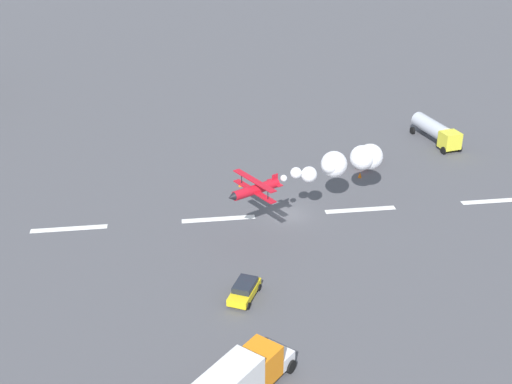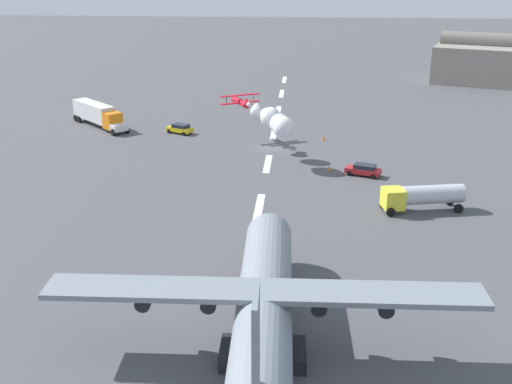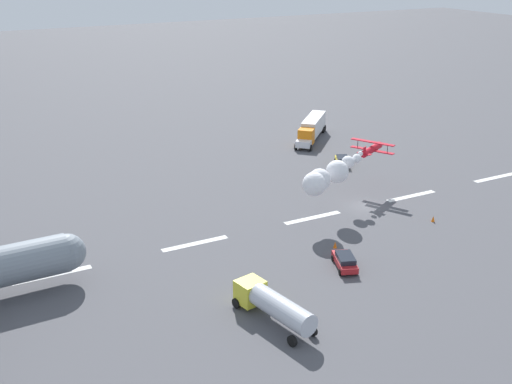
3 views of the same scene
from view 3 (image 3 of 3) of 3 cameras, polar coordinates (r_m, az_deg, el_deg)
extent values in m
plane|color=#4C4C51|center=(82.26, 9.95, -1.32)|extent=(440.00, 440.00, 0.00)
cube|color=white|center=(97.88, 21.22, 1.25)|extent=(8.00, 0.90, 0.01)
cube|color=white|center=(87.05, 14.15, -0.36)|extent=(8.00, 0.90, 0.01)
cube|color=white|center=(77.98, 5.26, -2.38)|extent=(8.00, 0.90, 0.01)
cube|color=white|center=(71.36, -5.64, -4.76)|extent=(8.00, 0.90, 0.01)
cube|color=white|center=(67.91, -18.28, -7.29)|extent=(8.00, 0.90, 0.01)
sphere|color=gray|center=(64.92, -17.06, -5.35)|extent=(3.77, 3.77, 3.77)
cylinder|color=red|center=(86.58, 10.63, 3.88)|extent=(5.09, 3.36, 0.98)
cube|color=red|center=(86.80, 10.68, 3.82)|extent=(3.64, 5.89, 0.12)
cube|color=red|center=(86.46, 10.73, 4.55)|extent=(3.64, 5.89, 0.12)
cylinder|color=black|center=(87.48, 9.38, 4.44)|extent=(0.08, 0.08, 1.16)
cylinder|color=black|center=(85.83, 12.05, 3.92)|extent=(0.08, 0.08, 1.16)
cube|color=red|center=(84.37, 9.99, 3.78)|extent=(0.66, 0.42, 1.10)
cube|color=red|center=(84.49, 9.98, 3.52)|extent=(1.48, 2.04, 0.08)
cone|color=black|center=(89.21, 11.42, 4.35)|extent=(1.01, 1.06, 0.83)
sphere|color=white|center=(83.53, 9.61, 3.51)|extent=(0.70, 0.70, 0.70)
sphere|color=white|center=(81.72, 9.28, 3.07)|extent=(1.20, 1.20, 1.20)
sphere|color=white|center=(80.99, 8.49, 2.74)|extent=(1.70, 1.70, 1.70)
sphere|color=white|center=(78.13, 7.64, 2.22)|extent=(1.93, 1.93, 1.93)
sphere|color=white|center=(77.46, 7.51, 1.89)|extent=(2.86, 2.86, 2.86)
sphere|color=white|center=(74.49, 5.89, 1.14)|extent=(2.73, 2.73, 2.73)
sphere|color=white|center=(73.56, 5.41, 0.74)|extent=(2.88, 2.88, 2.88)
cube|color=silver|center=(103.89, 4.41, 4.45)|extent=(2.91, 2.89, 1.10)
cube|color=orange|center=(105.55, 4.66, 5.15)|extent=(3.47, 3.46, 2.60)
cube|color=silver|center=(111.26, 5.34, 6.22)|extent=(8.72, 8.91, 2.80)
cylinder|color=black|center=(103.62, 5.05, 4.07)|extent=(1.02, 1.03, 1.10)
cylinder|color=black|center=(114.52, 6.25, 5.72)|extent=(1.02, 1.03, 1.10)
cylinder|color=black|center=(115.66, 6.36, 5.88)|extent=(1.02, 1.03, 1.10)
cylinder|color=black|center=(104.12, 3.70, 4.19)|extent=(1.02, 1.03, 1.10)
cylinder|color=black|center=(114.97, 5.02, 5.83)|extent=(1.02, 1.03, 1.10)
cylinder|color=black|center=(116.11, 5.14, 5.99)|extent=(1.02, 1.03, 1.10)
cube|color=yellow|center=(58.56, -0.54, -9.16)|extent=(2.80, 2.65, 2.20)
cylinder|color=#B7BCC6|center=(55.48, 2.45, -10.78)|extent=(3.48, 7.16, 2.10)
cylinder|color=black|center=(58.90, -1.83, -10.23)|extent=(0.52, 1.04, 1.00)
cylinder|color=black|center=(53.94, 3.36, -13.58)|extent=(0.52, 1.04, 1.00)
cylinder|color=black|center=(60.17, 0.00, -9.47)|extent=(0.52, 1.04, 1.00)
cylinder|color=black|center=(55.32, 5.24, -12.64)|extent=(0.52, 1.04, 1.00)
cube|color=yellow|center=(97.20, 7.98, 2.81)|extent=(3.51, 4.62, 0.65)
cube|color=#1E232D|center=(96.82, 8.02, 3.11)|extent=(2.62, 3.03, 0.55)
cylinder|color=black|center=(98.57, 7.33, 2.91)|extent=(0.48, 0.67, 0.64)
cylinder|color=black|center=(95.77, 7.57, 2.34)|extent=(0.48, 0.67, 0.64)
cylinder|color=black|center=(98.84, 8.36, 2.91)|extent=(0.48, 0.67, 0.64)
cylinder|color=black|center=(96.05, 8.63, 2.34)|extent=(0.48, 0.67, 0.64)
cube|color=#B21E23|center=(66.37, 8.20, -6.41)|extent=(3.23, 4.82, 0.65)
cube|color=#1E232D|center=(65.92, 8.27, -6.02)|extent=(2.48, 3.09, 0.55)
cylinder|color=black|center=(67.64, 7.11, -6.09)|extent=(0.43, 0.68, 0.64)
cylinder|color=black|center=(64.98, 7.77, -7.36)|extent=(0.43, 0.68, 0.64)
cylinder|color=black|center=(68.08, 8.58, -5.98)|extent=(0.43, 0.68, 0.64)
cylinder|color=black|center=(65.43, 9.31, -7.23)|extent=(0.43, 0.68, 0.64)
cone|color=orange|center=(79.53, 16.05, -2.39)|extent=(0.44, 0.44, 0.75)
cone|color=orange|center=(70.48, 7.33, -4.86)|extent=(0.44, 0.44, 0.75)
camera|label=1|loc=(138.46, -1.97, 23.16)|focal=47.75mm
camera|label=2|loc=(69.99, -65.60, 4.83)|focal=44.33mm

